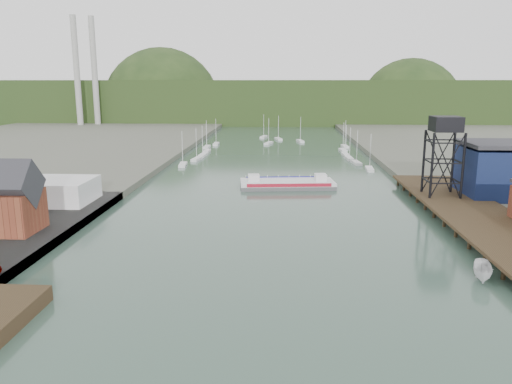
# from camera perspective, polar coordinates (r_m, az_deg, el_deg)

# --- Properties ---
(ground) EXTENTS (600.00, 600.00, 0.00)m
(ground) POSITION_cam_1_polar(r_m,az_deg,el_deg) (50.29, -0.18, -17.05)
(ground) COLOR #314D40
(ground) RESTS_ON ground
(east_pier) EXTENTS (14.00, 70.00, 2.45)m
(east_pier) POSITION_cam_1_polar(r_m,az_deg,el_deg) (97.89, 23.61, -2.14)
(east_pier) COLOR #2D2313
(east_pier) RESTS_ON ground
(white_shed) EXTENTS (18.00, 12.00, 4.50)m
(white_shed) POSITION_cam_1_polar(r_m,az_deg,el_deg) (106.67, -22.86, 0.14)
(white_shed) COLOR silver
(white_shed) RESTS_ON west_quay
(lift_tower) EXTENTS (6.50, 6.50, 16.00)m
(lift_tower) POSITION_cam_1_polar(r_m,az_deg,el_deg) (107.17, 20.85, 6.75)
(lift_tower) COLOR black
(lift_tower) RESTS_ON east_pier
(marina_sailboats) EXTENTS (57.71, 92.65, 0.90)m
(marina_sailboats) POSITION_cam_1_polar(r_m,az_deg,el_deg) (183.81, 2.28, 4.79)
(marina_sailboats) COLOR silver
(marina_sailboats) RESTS_ON ground
(smokestacks) EXTENTS (11.20, 8.20, 60.00)m
(smokestacks) POSITION_cam_1_polar(r_m,az_deg,el_deg) (296.79, -18.88, 12.79)
(smokestacks) COLOR #A3A29E
(smokestacks) RESTS_ON ground
(distant_hills) EXTENTS (500.00, 120.00, 80.00)m
(distant_hills) POSITION_cam_1_polar(r_m,az_deg,el_deg) (345.42, 2.00, 10.04)
(distant_hills) COLOR #1F3216
(distant_hills) RESTS_ON ground
(chain_ferry) EXTENTS (23.15, 11.14, 3.22)m
(chain_ferry) POSITION_cam_1_polar(r_m,az_deg,el_deg) (120.14, 3.58, 0.96)
(chain_ferry) COLOR #515153
(chain_ferry) RESTS_ON ground
(motorboat) EXTENTS (3.97, 6.37, 2.31)m
(motorboat) POSITION_cam_1_polar(r_m,az_deg,el_deg) (70.38, 24.50, -8.33)
(motorboat) COLOR silver
(motorboat) RESTS_ON ground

